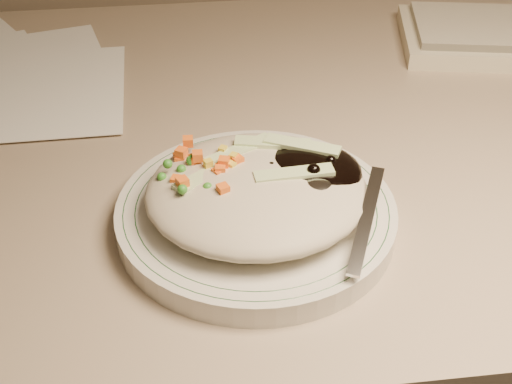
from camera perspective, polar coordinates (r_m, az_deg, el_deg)
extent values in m
cube|color=gray|center=(0.80, 5.29, 4.37)|extent=(1.40, 0.70, 0.04)
cylinder|color=silver|center=(0.63, 0.00, -1.88)|extent=(0.25, 0.25, 0.02)
torus|color=#144723|center=(0.63, 0.00, -1.17)|extent=(0.23, 0.23, 0.00)
torus|color=#144723|center=(0.63, 0.00, -1.17)|extent=(0.21, 0.21, 0.00)
ellipsoid|color=#B0A58E|center=(0.61, 0.06, 0.03)|extent=(0.19, 0.18, 0.04)
ellipsoid|color=black|center=(0.62, 3.99, 1.51)|extent=(0.10, 0.09, 0.03)
ellipsoid|color=orange|center=(0.62, -4.29, 0.97)|extent=(0.08, 0.08, 0.02)
sphere|color=black|center=(0.61, 1.23, 1.93)|extent=(0.01, 0.01, 0.01)
sphere|color=black|center=(0.62, 3.79, 2.44)|extent=(0.01, 0.01, 0.01)
sphere|color=black|center=(0.62, 5.99, 2.50)|extent=(0.01, 0.01, 0.01)
sphere|color=black|center=(0.63, 5.11, 2.70)|extent=(0.01, 0.01, 0.01)
sphere|color=black|center=(0.60, 4.63, 1.73)|extent=(0.01, 0.01, 0.01)
sphere|color=black|center=(0.62, 3.68, 2.05)|extent=(0.01, 0.01, 0.01)
sphere|color=black|center=(0.63, 4.52, 2.67)|extent=(0.01, 0.01, 0.01)
cube|color=orange|center=(0.62, -4.70, 2.89)|extent=(0.01, 0.01, 0.01)
cube|color=orange|center=(0.60, -3.07, 1.00)|extent=(0.01, 0.01, 0.01)
cube|color=orange|center=(0.63, -6.00, 3.15)|extent=(0.01, 0.01, 0.01)
cube|color=orange|center=(0.61, -2.59, 2.40)|extent=(0.01, 0.01, 0.01)
cube|color=orange|center=(0.60, -2.87, 1.80)|extent=(0.01, 0.01, 0.01)
cube|color=orange|center=(0.64, -6.15, 2.75)|extent=(0.01, 0.01, 0.01)
cube|color=orange|center=(0.62, -4.91, 2.62)|extent=(0.01, 0.01, 0.01)
cube|color=orange|center=(0.60, -3.03, 1.53)|extent=(0.01, 0.01, 0.01)
cube|color=orange|center=(0.61, -1.50, 2.52)|extent=(0.01, 0.01, 0.01)
cube|color=orange|center=(0.63, -5.46, 4.05)|extent=(0.01, 0.01, 0.01)
cube|color=orange|center=(0.59, -5.91, 0.78)|extent=(0.01, 0.01, 0.01)
cube|color=orange|center=(0.58, -2.65, 0.22)|extent=(0.01, 0.01, 0.01)
cube|color=orange|center=(0.61, -6.37, 0.89)|extent=(0.01, 0.01, 0.01)
cube|color=orange|center=(0.63, -6.07, 2.54)|extent=(0.01, 0.01, 0.01)
sphere|color=#388C28|center=(0.61, -2.97, 1.93)|extent=(0.01, 0.01, 0.01)
sphere|color=#388C28|center=(0.58, -5.90, 0.21)|extent=(0.01, 0.01, 0.01)
sphere|color=#388C28|center=(0.61, -5.99, 1.82)|extent=(0.01, 0.01, 0.01)
sphere|color=#388C28|center=(0.61, -7.09, 2.25)|extent=(0.01, 0.01, 0.01)
sphere|color=#388C28|center=(0.62, -3.28, 2.15)|extent=(0.01, 0.01, 0.01)
sphere|color=#388C28|center=(0.60, -2.40, 0.18)|extent=(0.01, 0.01, 0.01)
sphere|color=#388C28|center=(0.61, -4.34, 1.36)|extent=(0.01, 0.01, 0.01)
sphere|color=#388C28|center=(0.60, -4.87, 0.20)|extent=(0.01, 0.01, 0.01)
sphere|color=#388C28|center=(0.61, -7.54, 1.19)|extent=(0.01, 0.01, 0.01)
sphere|color=#388C28|center=(0.62, -5.04, 2.74)|extent=(0.01, 0.01, 0.01)
sphere|color=#388C28|center=(0.62, -5.24, 2.55)|extent=(0.01, 0.01, 0.01)
sphere|color=#388C28|center=(0.60, -5.87, 0.88)|extent=(0.01, 0.01, 0.01)
sphere|color=#388C28|center=(0.59, -3.90, 0.38)|extent=(0.01, 0.01, 0.01)
sphere|color=#388C28|center=(0.63, -1.28, 3.06)|extent=(0.01, 0.01, 0.01)
cube|color=yellow|center=(0.62, -3.40, 2.15)|extent=(0.01, 0.01, 0.01)
cube|color=yellow|center=(0.61, -1.98, 2.10)|extent=(0.01, 0.01, 0.01)
cube|color=yellow|center=(0.62, -4.41, 2.22)|extent=(0.01, 0.01, 0.01)
cube|color=yellow|center=(0.61, -3.84, 2.28)|extent=(0.01, 0.01, 0.01)
cube|color=yellow|center=(0.61, -4.32, 1.24)|extent=(0.01, 0.01, 0.01)
cube|color=yellow|center=(0.61, -1.81, 2.79)|extent=(0.01, 0.01, 0.01)
cube|color=yellow|center=(0.63, -2.67, 3.36)|extent=(0.01, 0.01, 0.01)
cube|color=yellow|center=(0.61, -3.43, 1.24)|extent=(0.01, 0.01, 0.01)
cube|color=#B2D18C|center=(0.63, -1.29, 3.36)|extent=(0.07, 0.05, 0.00)
cube|color=#B2D18C|center=(0.64, 1.35, 3.94)|extent=(0.07, 0.03, 0.00)
cube|color=#B2D18C|center=(0.61, -3.82, 1.44)|extent=(0.06, 0.05, 0.00)
cube|color=#B2D18C|center=(0.63, 3.73, 3.75)|extent=(0.07, 0.04, 0.00)
cube|color=#B2D18C|center=(0.60, 0.59, 0.60)|extent=(0.07, 0.03, 0.00)
cube|color=#B2D18C|center=(0.60, 3.06, 1.49)|extent=(0.07, 0.02, 0.00)
ellipsoid|color=silver|center=(0.60, 4.67, 0.94)|extent=(0.05, 0.06, 0.01)
cube|color=silver|center=(0.59, 8.82, -2.16)|extent=(0.06, 0.11, 0.03)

